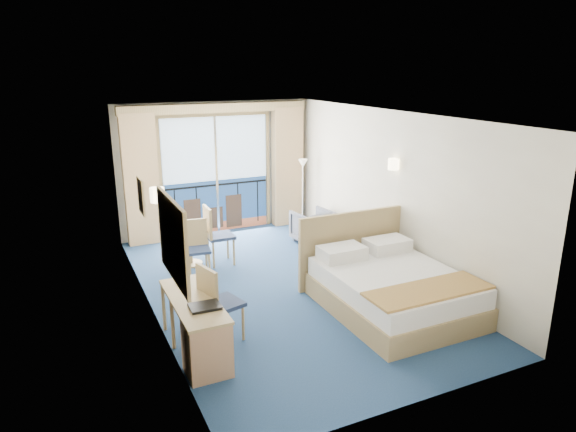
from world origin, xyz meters
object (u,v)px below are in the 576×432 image
object	(u,v)px
desk	(204,338)
desk_chair	(216,299)
floor_lamp	(303,176)
table_chair_b	(197,244)
round_table	(190,237)
armchair	(313,226)
table_chair_a	(215,232)
bed	(390,287)
nightstand	(367,250)

from	to	relation	value
desk	desk_chair	xyz separation A→B (m)	(0.32, 0.52, 0.20)
floor_lamp	table_chair_b	distance (m)	3.16
floor_lamp	round_table	size ratio (longest dim) A/B	2.06
round_table	armchair	bearing A→B (deg)	3.10
desk	table_chair_a	distance (m)	3.29
round_table	table_chair_b	bearing A→B (deg)	-89.84
desk_chair	table_chair_b	world-z (taller)	desk_chair
floor_lamp	desk_chair	world-z (taller)	floor_lamp
armchair	bed	bearing A→B (deg)	76.19
nightstand	table_chair_a	size ratio (longest dim) A/B	0.55
floor_lamp	table_chair_b	bearing A→B (deg)	-151.49
armchair	table_chair_a	size ratio (longest dim) A/B	0.68
desk	desk_chair	size ratio (longest dim) A/B	1.44
desk	table_chair_b	bearing A→B (deg)	76.07
armchair	table_chair_a	world-z (taller)	table_chair_a
floor_lamp	table_chair_b	size ratio (longest dim) A/B	1.63
table_chair_a	table_chair_b	xyz separation A→B (m)	(-0.41, -0.28, -0.07)
desk_chair	nightstand	bearing A→B (deg)	-81.61
bed	nightstand	distance (m)	1.68
table_chair_a	table_chair_b	size ratio (longest dim) A/B	1.14
armchair	desk	bearing A→B (deg)	39.53
bed	desk_chair	bearing A→B (deg)	176.26
bed	nightstand	xyz separation A→B (m)	(0.64, 1.55, -0.04)
table_chair_b	desk	bearing A→B (deg)	-97.01
round_table	table_chair_b	world-z (taller)	table_chair_b
floor_lamp	desk_chair	distance (m)	4.92
bed	round_table	xyz separation A→B (m)	(-2.15, 2.91, 0.17)
desk_chair	round_table	world-z (taller)	desk_chair
desk	table_chair_a	world-z (taller)	table_chair_a
bed	desk	xyz separation A→B (m)	(-2.85, -0.35, 0.05)
table_chair_a	bed	bearing A→B (deg)	-145.73
nightstand	floor_lamp	size ratio (longest dim) A/B	0.38
table_chair_a	round_table	bearing A→B (deg)	68.99
floor_lamp	desk	bearing A→B (deg)	-128.59
nightstand	desk	world-z (taller)	desk
table_chair_b	nightstand	bearing A→B (deg)	-11.00
bed	desk_chair	distance (m)	2.55
nightstand	round_table	xyz separation A→B (m)	(-2.80, 1.36, 0.21)
table_chair_a	table_chair_b	bearing A→B (deg)	126.52
desk_chair	table_chair_a	distance (m)	2.69
round_table	table_chair_a	distance (m)	0.46
desk	desk_chair	world-z (taller)	desk_chair
bed	round_table	bearing A→B (deg)	126.48
desk	table_chair_a	xyz separation A→B (m)	(1.11, 3.09, 0.21)
nightstand	desk	distance (m)	3.98
armchair	floor_lamp	bearing A→B (deg)	-110.77
floor_lamp	armchair	bearing A→B (deg)	-103.62
bed	desk	distance (m)	2.87
desk	table_chair_b	size ratio (longest dim) A/B	1.61
nightstand	desk_chair	distance (m)	3.48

